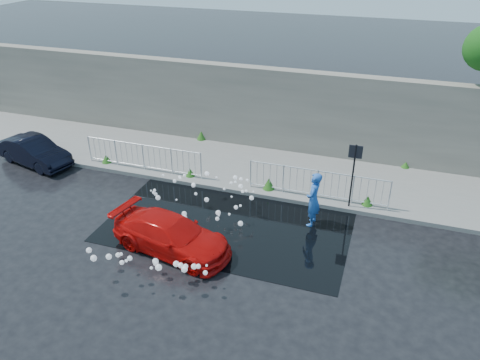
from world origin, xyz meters
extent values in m
plane|color=black|center=(0.00, 0.00, 0.00)|extent=(90.00, 90.00, 0.00)
cube|color=slate|center=(0.00, 5.00, 0.07)|extent=(30.00, 4.00, 0.15)
cube|color=slate|center=(0.00, 3.00, 0.08)|extent=(30.00, 0.25, 0.16)
cube|color=#676057|center=(0.00, 7.20, 1.90)|extent=(30.00, 0.60, 3.50)
cube|color=black|center=(0.50, 1.00, 0.01)|extent=(8.00, 5.00, 0.01)
cylinder|color=black|center=(4.20, 3.10, 1.25)|extent=(0.06, 0.06, 2.50)
cube|color=black|center=(4.20, 3.10, 2.25)|extent=(0.45, 0.04, 0.45)
cylinder|color=silver|center=(-6.50, 3.35, 0.70)|extent=(0.05, 0.05, 1.10)
cylinder|color=silver|center=(-1.50, 3.35, 0.70)|extent=(0.05, 0.05, 1.10)
cylinder|color=silver|center=(-4.00, 3.35, 1.22)|extent=(5.00, 0.04, 0.04)
cylinder|color=silver|center=(-4.00, 3.35, 0.27)|extent=(5.00, 0.04, 0.04)
cylinder|color=silver|center=(0.50, 3.35, 0.70)|extent=(0.05, 0.05, 1.10)
cylinder|color=silver|center=(5.50, 3.35, 0.70)|extent=(0.05, 0.05, 1.10)
cylinder|color=silver|center=(3.00, 3.35, 1.22)|extent=(5.00, 0.04, 0.04)
cylinder|color=silver|center=(3.00, 3.35, 0.27)|extent=(5.00, 0.04, 0.04)
cone|color=#134814|center=(-5.80, 3.40, 0.32)|extent=(0.40, 0.40, 0.34)
cone|color=#134814|center=(-2.00, 3.40, 0.31)|extent=(0.36, 0.36, 0.33)
cone|color=#134814|center=(1.20, 3.40, 0.37)|extent=(0.44, 0.44, 0.44)
cone|color=#134814|center=(4.80, 3.40, 0.33)|extent=(0.38, 0.38, 0.36)
cone|color=#134814|center=(-3.00, 6.90, 0.35)|extent=(0.42, 0.42, 0.41)
cone|color=#134814|center=(6.00, 6.90, 0.27)|extent=(0.34, 0.34, 0.24)
sphere|color=white|center=(0.27, 1.85, 1.04)|extent=(0.11, 0.11, 0.11)
sphere|color=white|center=(-0.35, 2.06, 1.04)|extent=(0.08, 0.08, 0.08)
sphere|color=white|center=(-2.40, 1.01, 0.69)|extent=(0.06, 0.06, 0.06)
sphere|color=white|center=(-0.99, 1.49, 0.91)|extent=(0.15, 0.15, 0.15)
sphere|color=white|center=(-1.30, 0.74, 0.69)|extent=(0.07, 0.07, 0.07)
sphere|color=white|center=(-1.04, 1.60, 0.88)|extent=(0.14, 0.14, 0.14)
sphere|color=white|center=(-1.70, 1.88, 0.91)|extent=(0.11, 0.11, 0.11)
sphere|color=white|center=(1.11, 0.37, 0.48)|extent=(0.17, 0.17, 0.17)
sphere|color=white|center=(1.08, 1.80, 0.87)|extent=(0.06, 0.06, 0.06)
sphere|color=white|center=(0.79, 1.54, 0.96)|extent=(0.11, 0.11, 0.11)
sphere|color=white|center=(0.61, 0.70, 0.53)|extent=(0.08, 0.08, 0.08)
sphere|color=white|center=(0.07, 1.69, 0.85)|extent=(0.09, 0.09, 0.09)
sphere|color=white|center=(1.12, 1.48, 0.80)|extent=(0.16, 0.16, 0.16)
sphere|color=white|center=(0.68, 2.38, 0.95)|extent=(0.10, 0.10, 0.10)
sphere|color=white|center=(-0.74, 0.17, 0.44)|extent=(0.17, 0.17, 0.17)
sphere|color=white|center=(0.90, 1.59, 0.97)|extent=(0.10, 0.10, 0.10)
sphere|color=white|center=(0.87, 1.06, 0.70)|extent=(0.09, 0.09, 0.09)
sphere|color=white|center=(-1.52, 1.91, 0.99)|extent=(0.11, 0.11, 0.11)
sphere|color=white|center=(0.28, 0.54, 0.61)|extent=(0.17, 0.17, 0.17)
sphere|color=white|center=(-1.54, 1.62, 1.02)|extent=(0.10, 0.10, 0.10)
sphere|color=white|center=(-0.34, 1.08, 0.68)|extent=(0.16, 0.16, 0.16)
sphere|color=white|center=(0.75, 0.95, 0.67)|extent=(0.14, 0.14, 0.14)
sphere|color=white|center=(-2.22, 1.63, 1.02)|extent=(0.09, 0.09, 0.09)
sphere|color=white|center=(-0.79, 1.22, 0.75)|extent=(0.11, 0.11, 0.11)
sphere|color=white|center=(0.53, 2.15, 1.08)|extent=(0.13, 0.13, 0.13)
sphere|color=white|center=(0.46, 1.36, 0.80)|extent=(0.07, 0.07, 0.07)
sphere|color=white|center=(-2.25, -0.20, 0.26)|extent=(0.12, 0.12, 0.12)
sphere|color=white|center=(0.34, 0.32, 0.53)|extent=(0.13, 0.13, 0.13)
sphere|color=white|center=(-0.81, 2.35, 0.95)|extent=(0.13, 0.13, 0.13)
sphere|color=white|center=(-2.18, 0.92, 0.65)|extent=(0.13, 0.13, 0.13)
sphere|color=white|center=(-2.23, 0.86, 0.73)|extent=(0.09, 0.09, 0.09)
sphere|color=white|center=(0.33, 0.48, 0.55)|extent=(0.06, 0.06, 0.06)
sphere|color=white|center=(0.64, 1.77, 1.01)|extent=(0.17, 0.17, 0.17)
sphere|color=white|center=(0.36, 2.01, 1.00)|extent=(0.10, 0.10, 0.10)
sphere|color=white|center=(-0.84, 0.34, 0.47)|extent=(0.17, 0.17, 0.17)
sphere|color=white|center=(0.25, 2.32, 1.01)|extent=(0.16, 0.16, 0.16)
sphere|color=white|center=(-2.21, 0.93, 0.79)|extent=(0.10, 0.10, 0.10)
sphere|color=white|center=(-0.81, 2.29, 1.00)|extent=(0.18, 0.18, 0.18)
sphere|color=white|center=(-1.97, 0.71, 0.66)|extent=(0.17, 0.17, 0.17)
sphere|color=white|center=(-1.75, 1.57, 0.91)|extent=(0.13, 0.13, 0.13)
sphere|color=white|center=(-0.05, -2.91, 0.92)|extent=(0.18, 0.18, 0.18)
sphere|color=white|center=(-1.21, -2.84, 0.74)|extent=(0.13, 0.13, 0.13)
sphere|color=white|center=(-2.14, -2.95, 1.00)|extent=(0.16, 0.16, 0.16)
sphere|color=white|center=(-1.03, -2.71, 0.83)|extent=(0.14, 0.14, 0.14)
sphere|color=white|center=(-0.48, -2.32, 0.58)|extent=(0.17, 0.17, 0.17)
sphere|color=white|center=(-1.91, -2.45, 0.48)|extent=(0.17, 0.17, 0.17)
sphere|color=white|center=(-0.27, -2.91, 0.85)|extent=(0.08, 0.08, 0.08)
sphere|color=white|center=(-0.93, -3.03, 1.01)|extent=(0.09, 0.09, 0.09)
sphere|color=white|center=(0.29, -2.32, 0.63)|extent=(0.15, 0.15, 0.15)
sphere|color=white|center=(0.08, -1.95, 0.32)|extent=(0.12, 0.12, 0.12)
sphere|color=white|center=(-1.97, -1.95, 0.16)|extent=(0.15, 0.15, 0.15)
sphere|color=white|center=(-1.71, -3.34, 1.12)|extent=(0.17, 0.17, 0.17)
sphere|color=white|center=(-0.58, -2.16, 0.35)|extent=(0.15, 0.15, 0.15)
sphere|color=white|center=(0.14, -2.29, 0.62)|extent=(0.17, 0.17, 0.17)
sphere|color=white|center=(0.36, -2.16, 0.49)|extent=(0.15, 0.15, 0.15)
sphere|color=white|center=(0.57, -2.65, 0.82)|extent=(0.17, 0.17, 0.17)
sphere|color=white|center=(1.12, -2.54, 0.77)|extent=(0.13, 0.13, 0.13)
sphere|color=white|center=(0.57, -2.08, 0.48)|extent=(0.16, 0.16, 0.16)
sphere|color=white|center=(1.02, -2.21, 0.72)|extent=(0.07, 0.07, 0.07)
sphere|color=white|center=(0.79, -2.25, 0.67)|extent=(0.14, 0.14, 0.14)
sphere|color=white|center=(-1.48, -2.46, 0.68)|extent=(0.10, 0.10, 0.10)
imported|color=#BD0907|center=(-0.63, -1.01, 0.56)|extent=(4.06, 2.25, 1.11)
imported|color=black|center=(-8.70, 2.60, 0.57)|extent=(3.65, 1.99, 1.14)
imported|color=blue|center=(3.14, 1.80, 0.95)|extent=(0.50, 0.72, 1.89)
camera|label=1|loc=(5.08, -11.39, 8.74)|focal=35.00mm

